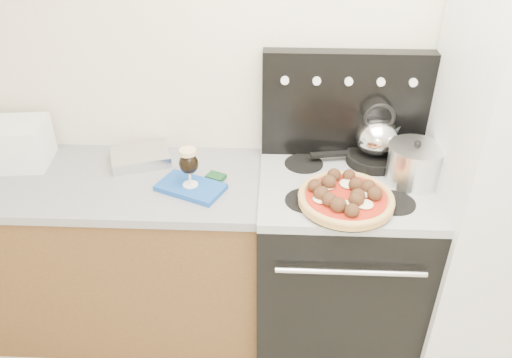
# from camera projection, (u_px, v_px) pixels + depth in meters

# --- Properties ---
(room_shell) EXTENTS (3.52, 3.01, 2.52)m
(room_shell) POSITION_uv_depth(u_px,v_px,m) (364.00, 260.00, 1.28)
(room_shell) COLOR #BFB89C
(room_shell) RESTS_ON ground
(base_cabinet) EXTENTS (1.45, 0.60, 0.86)m
(base_cabinet) POSITION_uv_depth(u_px,v_px,m) (117.00, 256.00, 2.52)
(base_cabinet) COLOR brown
(base_cabinet) RESTS_ON ground
(countertop) EXTENTS (1.48, 0.63, 0.04)m
(countertop) POSITION_uv_depth(u_px,v_px,m) (102.00, 181.00, 2.28)
(countertop) COLOR gray
(countertop) RESTS_ON base_cabinet
(stove_body) EXTENTS (0.76, 0.65, 0.88)m
(stove_body) POSITION_uv_depth(u_px,v_px,m) (336.00, 264.00, 2.45)
(stove_body) COLOR black
(stove_body) RESTS_ON ground
(cooktop) EXTENTS (0.76, 0.65, 0.04)m
(cooktop) POSITION_uv_depth(u_px,v_px,m) (346.00, 186.00, 2.21)
(cooktop) COLOR #ADADB2
(cooktop) RESTS_ON stove_body
(backguard) EXTENTS (0.76, 0.08, 0.50)m
(backguard) POSITION_uv_depth(u_px,v_px,m) (345.00, 104.00, 2.29)
(backguard) COLOR black
(backguard) RESTS_ON cooktop
(fridge) EXTENTS (0.64, 0.68, 1.90)m
(fridge) POSITION_uv_depth(u_px,v_px,m) (512.00, 184.00, 2.13)
(fridge) COLOR silver
(fridge) RESTS_ON ground
(toaster_oven) EXTENTS (0.35, 0.28, 0.21)m
(toaster_oven) POSITION_uv_depth(u_px,v_px,m) (11.00, 144.00, 2.32)
(toaster_oven) COLOR white
(toaster_oven) RESTS_ON countertop
(foil_sheet) EXTENTS (0.32, 0.27, 0.05)m
(foil_sheet) POSITION_uv_depth(u_px,v_px,m) (141.00, 157.00, 2.37)
(foil_sheet) COLOR white
(foil_sheet) RESTS_ON countertop
(oven_mitt) EXTENTS (0.33, 0.27, 0.02)m
(oven_mitt) POSITION_uv_depth(u_px,v_px,m) (191.00, 187.00, 2.18)
(oven_mitt) COLOR #194DAD
(oven_mitt) RESTS_ON countertop
(beer_glass) EXTENTS (0.09, 0.09, 0.18)m
(beer_glass) POSITION_uv_depth(u_px,v_px,m) (189.00, 167.00, 2.12)
(beer_glass) COLOR black
(beer_glass) RESTS_ON oven_mitt
(pizza_pan) EXTENTS (0.46, 0.46, 0.01)m
(pizza_pan) POSITION_uv_depth(u_px,v_px,m) (345.00, 203.00, 2.05)
(pizza_pan) COLOR black
(pizza_pan) RESTS_ON cooktop
(pizza) EXTENTS (0.42, 0.42, 0.06)m
(pizza) POSITION_uv_depth(u_px,v_px,m) (346.00, 197.00, 2.03)
(pizza) COLOR #EDB777
(pizza) RESTS_ON pizza_pan
(skillet) EXTENTS (0.29, 0.29, 0.05)m
(skillet) POSITION_uv_depth(u_px,v_px,m) (373.00, 158.00, 2.33)
(skillet) COLOR black
(skillet) RESTS_ON cooktop
(tea_kettle) EXTENTS (0.24, 0.24, 0.21)m
(tea_kettle) POSITION_uv_depth(u_px,v_px,m) (377.00, 134.00, 2.26)
(tea_kettle) COLOR white
(tea_kettle) RESTS_ON skillet
(stock_pot) EXTENTS (0.26, 0.26, 0.16)m
(stock_pot) POSITION_uv_depth(u_px,v_px,m) (414.00, 165.00, 2.16)
(stock_pot) COLOR silver
(stock_pot) RESTS_ON cooktop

